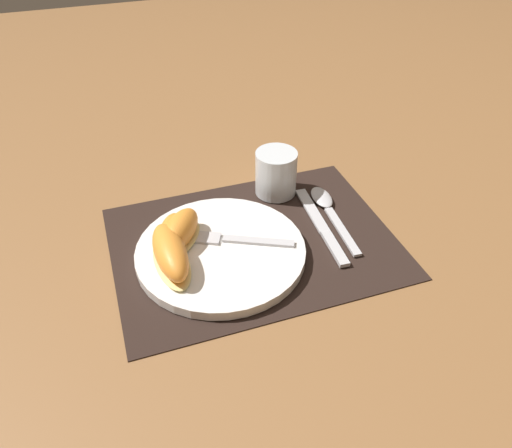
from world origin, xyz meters
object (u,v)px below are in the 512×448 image
juice_glass (276,175)px  citrus_wedge_1 (172,240)px  knife (322,227)px  citrus_wedge_0 (180,231)px  spoon (327,206)px  citrus_wedge_2 (170,254)px  plate (221,252)px  fork (225,239)px

juice_glass → citrus_wedge_1: size_ratio=0.62×
knife → citrus_wedge_0: size_ratio=1.92×
knife → juice_glass: bearing=106.1°
citrus_wedge_1 → knife: bearing=-2.7°
knife → spoon: spoon is taller
knife → citrus_wedge_2: 0.26m
juice_glass → spoon: bearing=-48.3°
plate → citrus_wedge_1: citrus_wedge_1 is taller
citrus_wedge_0 → citrus_wedge_1: bearing=-141.4°
spoon → citrus_wedge_0: citrus_wedge_0 is taller
plate → citrus_wedge_2: size_ratio=2.00×
plate → citrus_wedge_0: bearing=146.0°
juice_glass → plate: bearing=-136.4°
citrus_wedge_0 → citrus_wedge_1: (-0.02, -0.01, -0.00)m
knife → citrus_wedge_0: citrus_wedge_0 is taller
citrus_wedge_0 → citrus_wedge_2: bearing=-118.5°
juice_glass → citrus_wedge_2: size_ratio=0.62×
spoon → citrus_wedge_0: 0.27m
citrus_wedge_0 → citrus_wedge_2: size_ratio=0.82×
plate → spoon: (0.21, 0.06, -0.00)m
spoon → citrus_wedge_0: (-0.27, -0.02, 0.03)m
plate → citrus_wedge_0: citrus_wedge_0 is taller
citrus_wedge_1 → citrus_wedge_2: (-0.01, -0.03, 0.00)m
citrus_wedge_0 → fork: bearing=-18.2°
citrus_wedge_0 → citrus_wedge_1: size_ratio=0.83×
plate → juice_glass: (0.14, 0.14, 0.03)m
fork → citrus_wedge_2: size_ratio=1.31×
juice_glass → knife: 0.13m
citrus_wedge_2 → citrus_wedge_1: bearing=75.0°
fork → citrus_wedge_0: 0.07m
plate → citrus_wedge_1: 0.08m
juice_glass → knife: juice_glass is taller
fork → citrus_wedge_1: size_ratio=1.32×
spoon → juice_glass: bearing=131.7°
citrus_wedge_1 → citrus_wedge_2: citrus_wedge_2 is taller
knife → citrus_wedge_1: citrus_wedge_1 is taller
spoon → citrus_wedge_2: (-0.29, -0.07, 0.03)m
fork → spoon: bearing=12.7°
fork → citrus_wedge_2: bearing=-164.5°
spoon → fork: 0.21m
plate → fork: 0.02m
juice_glass → spoon: 0.11m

